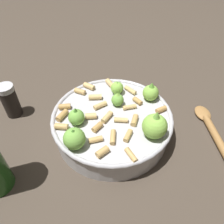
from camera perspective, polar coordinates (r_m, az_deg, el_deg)
ground_plane at (r=0.50m, az=-0.00°, el=-5.25°), size 2.40×2.40×0.00m
cooking_pan at (r=0.47m, az=0.18°, el=-2.63°), size 0.26×0.26×0.12m
pepper_shaker at (r=0.57m, az=-25.15°, el=2.72°), size 0.04×0.04×0.08m
wooden_spoon at (r=0.54m, az=25.32°, el=-5.42°), size 0.16×0.18×0.02m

